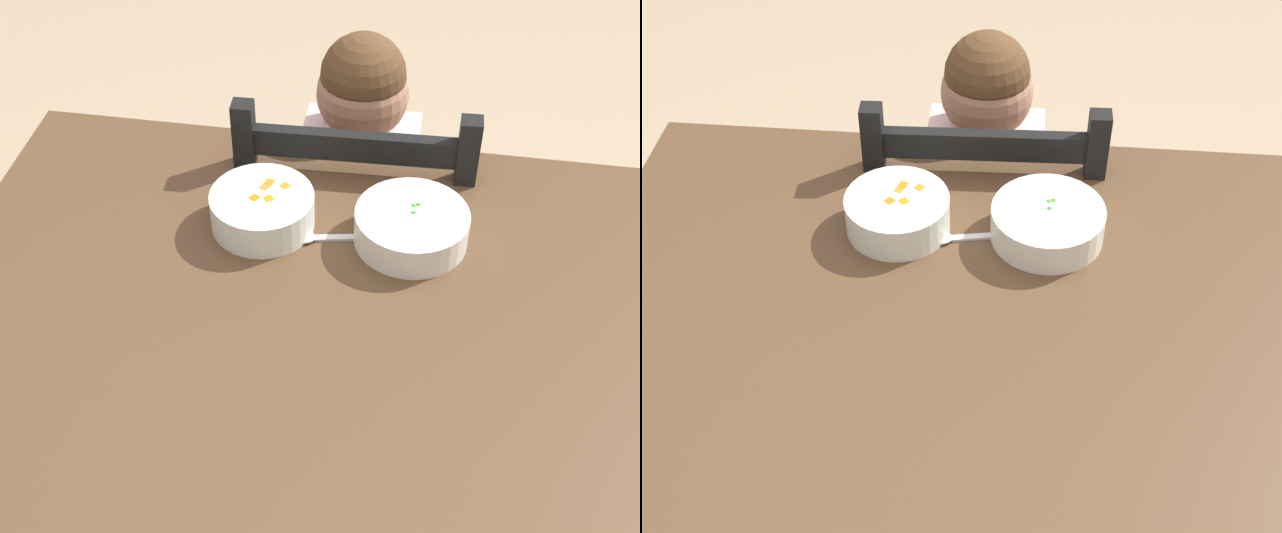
% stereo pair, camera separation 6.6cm
% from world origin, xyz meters
% --- Properties ---
extents(dining_table, '(1.16, 0.88, 0.77)m').
position_xyz_m(dining_table, '(0.00, 0.00, 0.65)').
color(dining_table, brown).
rests_on(dining_table, ground).
extents(dining_chair, '(0.44, 0.44, 0.89)m').
position_xyz_m(dining_chair, '(0.01, 0.49, 0.43)').
color(dining_chair, black).
rests_on(dining_chair, ground).
extents(child_figure, '(0.32, 0.31, 0.94)m').
position_xyz_m(child_figure, '(0.01, 0.48, 0.62)').
color(child_figure, silver).
rests_on(child_figure, ground).
extents(bowl_of_peas, '(0.18, 0.18, 0.06)m').
position_xyz_m(bowl_of_peas, '(0.13, 0.19, 0.80)').
color(bowl_of_peas, white).
rests_on(bowl_of_peas, dining_table).
extents(bowl_of_carrots, '(0.17, 0.17, 0.06)m').
position_xyz_m(bowl_of_carrots, '(-0.11, 0.19, 0.80)').
color(bowl_of_carrots, white).
rests_on(bowl_of_carrots, dining_table).
extents(spoon, '(0.14, 0.05, 0.01)m').
position_xyz_m(spoon, '(-0.02, 0.17, 0.77)').
color(spoon, silver).
rests_on(spoon, dining_table).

